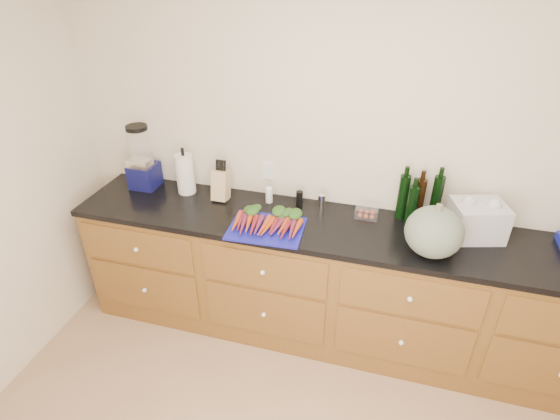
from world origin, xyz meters
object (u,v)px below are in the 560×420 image
(carrots, at_px, (268,222))
(squash, at_px, (434,232))
(tomato_box, at_px, (367,212))
(blender_appliance, at_px, (142,161))
(paper_towel, at_px, (185,174))
(cutting_board, at_px, (266,228))
(knife_block, at_px, (221,185))

(carrots, relative_size, squash, 1.33)
(squash, height_order, tomato_box, squash)
(blender_appliance, relative_size, tomato_box, 3.24)
(paper_towel, relative_size, tomato_box, 1.98)
(cutting_board, bearing_deg, tomato_box, 29.09)
(carrots, bearing_deg, blender_appliance, 164.80)
(cutting_board, xyz_separation_m, paper_towel, (-0.71, 0.32, 0.14))
(cutting_board, bearing_deg, squash, 1.02)
(squash, distance_m, tomato_box, 0.52)
(squash, distance_m, knife_block, 1.45)
(tomato_box, bearing_deg, cutting_board, -150.91)
(paper_towel, bearing_deg, cutting_board, -24.36)
(carrots, bearing_deg, cutting_board, -90.00)
(squash, distance_m, paper_towel, 1.73)
(knife_block, bearing_deg, squash, -11.25)
(knife_block, bearing_deg, carrots, -31.99)
(squash, bearing_deg, cutting_board, -178.98)
(cutting_board, xyz_separation_m, carrots, (-0.00, 0.03, 0.03))
(paper_towel, relative_size, knife_block, 1.36)
(carrots, xyz_separation_m, blender_appliance, (-1.04, 0.28, 0.17))
(blender_appliance, xyz_separation_m, knife_block, (0.62, -0.02, -0.10))
(blender_appliance, relative_size, knife_block, 2.22)
(squash, distance_m, blender_appliance, 2.06)
(tomato_box, bearing_deg, squash, -37.94)
(carrots, height_order, blender_appliance, blender_appliance)
(carrots, distance_m, paper_towel, 0.77)
(knife_block, bearing_deg, tomato_box, 1.69)
(paper_towel, distance_m, tomato_box, 1.30)
(cutting_board, xyz_separation_m, tomato_box, (0.59, 0.33, 0.03))
(cutting_board, distance_m, squash, 1.00)
(cutting_board, relative_size, squash, 1.42)
(cutting_board, relative_size, carrots, 1.07)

